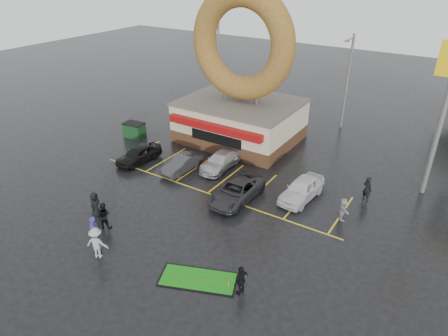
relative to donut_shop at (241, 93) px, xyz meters
The scene contains 18 objects.
ground 14.04m from the donut_shop, 76.98° to the right, with size 120.00×120.00×0.00m, color black.
donut_shop is the anchor object (origin of this frame).
streetlight_left 9.87m from the donut_shop, 135.22° to the left, with size 0.40×2.21×9.00m.
streetlight_mid 10.59m from the donut_shop, 48.62° to the left, with size 0.40×2.21×9.00m.
car_black 10.43m from the donut_shop, 118.34° to the right, with size 1.65×4.11×1.40m, color black.
car_dgrey 8.79m from the donut_shop, 94.56° to the right, with size 1.34×3.83×1.26m, color #2E2E31.
car_silver 7.15m from the donut_shop, 74.08° to the right, with size 1.79×4.39×1.28m, color #B5B5BB.
car_grey 11.18m from the donut_shop, 60.37° to the right, with size 2.29×4.97×1.38m, color #2A2A2D.
car_white 11.69m from the donut_shop, 36.27° to the right, with size 1.78×4.41×1.50m, color silver.
person_blue 18.29m from the donut_shop, 87.41° to the right, with size 0.70×0.46×1.93m, color navy.
person_blackjkt 16.82m from the donut_shop, 90.23° to the right, with size 0.86×0.67×1.78m, color black.
person_hoodie 18.99m from the donut_shop, 84.58° to the right, with size 1.25×0.72×1.94m, color #99989B.
person_bystander 16.34m from the donut_shop, 95.29° to the right, with size 0.87×0.57×1.78m, color black.
person_cameraman 19.68m from the donut_shop, 59.02° to the right, with size 1.00×0.42×1.70m, color black.
person_walker_near 14.75m from the donut_shop, 31.62° to the right, with size 1.45×0.46×1.56m, color #99999C.
person_walker_far 14.03m from the donut_shop, 18.88° to the right, with size 0.68×0.44×1.86m, color black.
dumpster 10.63m from the donut_shop, 150.25° to the right, with size 1.80×1.20×1.30m, color #1A4622.
putting_green 19.15m from the donut_shop, 65.96° to the right, with size 4.46×3.15×0.52m.
Camera 1 is at (14.32, -16.63, 15.11)m, focal length 32.00 mm.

